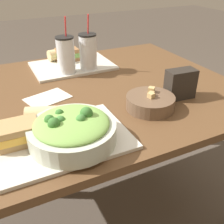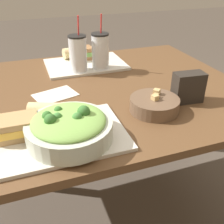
{
  "view_description": "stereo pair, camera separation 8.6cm",
  "coord_description": "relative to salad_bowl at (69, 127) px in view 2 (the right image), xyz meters",
  "views": [
    {
      "loc": [
        -0.34,
        -0.97,
        1.25
      ],
      "look_at": [
        -0.02,
        -0.3,
        0.82
      ],
      "focal_mm": 42.0,
      "sensor_mm": 36.0,
      "label": 1
    },
    {
      "loc": [
        -0.26,
        -1.01,
        1.25
      ],
      "look_at": [
        -0.02,
        -0.3,
        0.82
      ],
      "focal_mm": 42.0,
      "sensor_mm": 36.0,
      "label": 2
    }
  ],
  "objects": [
    {
      "name": "drink_cup_dark",
      "position": [
        0.16,
        0.55,
        0.04
      ],
      "size": [
        0.09,
        0.09,
        0.26
      ],
      "color": "silver",
      "rests_on": "tray_far"
    },
    {
      "name": "tray_near",
      "position": [
        -0.03,
        0.03,
        -0.05
      ],
      "size": [
        0.41,
        0.29,
        0.01
      ],
      "color": "beige",
      "rests_on": "dining_table"
    },
    {
      "name": "soup_bowl",
      "position": [
        0.33,
        0.09,
        -0.03
      ],
      "size": [
        0.18,
        0.18,
        0.07
      ],
      "color": "brown",
      "rests_on": "dining_table"
    },
    {
      "name": "sandwich_far",
      "position": [
        0.21,
        0.72,
        -0.01
      ],
      "size": [
        0.12,
        0.09,
        0.06
      ],
      "rotation": [
        0.0,
        0.0,
        0.01
      ],
      "color": "olive",
      "rests_on": "tray_far"
    },
    {
      "name": "chip_bag",
      "position": [
        0.49,
        0.11,
        0.01
      ],
      "size": [
        0.12,
        0.07,
        0.12
      ],
      "rotation": [
        0.0,
        0.0,
        -0.09
      ],
      "color": "#28231E",
      "rests_on": "dining_table"
    },
    {
      "name": "baguette_far",
      "position": [
        0.17,
        0.75,
        -0.01
      ],
      "size": [
        0.11,
        0.07,
        0.06
      ],
      "rotation": [
        0.0,
        0.0,
        1.73
      ],
      "color": "#DBBC84",
      "rests_on": "tray_far"
    },
    {
      "name": "baguette_near",
      "position": [
        -0.05,
        0.14,
        -0.01
      ],
      "size": [
        0.13,
        0.1,
        0.06
      ],
      "rotation": [
        0.0,
        0.0,
        1.2
      ],
      "color": "#DBBC84",
      "rests_on": "tray_near"
    },
    {
      "name": "sandwich_near",
      "position": [
        -0.15,
        0.07,
        -0.01
      ],
      "size": [
        0.13,
        0.09,
        0.06
      ],
      "rotation": [
        0.0,
        0.0,
        -0.01
      ],
      "color": "tan",
      "rests_on": "tray_near"
    },
    {
      "name": "ground_plane",
      "position": [
        0.17,
        0.34,
        -0.82
      ],
      "size": [
        12.0,
        12.0,
        0.0
      ],
      "primitive_type": "plane",
      "color": "#4C4238"
    },
    {
      "name": "drink_cup_red",
      "position": [
        0.27,
        0.55,
        0.04
      ],
      "size": [
        0.09,
        0.09,
        0.26
      ],
      "color": "silver",
      "rests_on": "tray_far"
    },
    {
      "name": "salad_bowl",
      "position": [
        0.0,
        0.0,
        0.0
      ],
      "size": [
        0.26,
        0.26,
        0.1
      ],
      "color": "beige",
      "rests_on": "tray_near"
    },
    {
      "name": "tray_far",
      "position": [
        0.21,
        0.64,
        -0.05
      ],
      "size": [
        0.41,
        0.29,
        0.01
      ],
      "color": "beige",
      "rests_on": "dining_table"
    },
    {
      "name": "napkin_folded",
      "position": [
        0.01,
        0.34,
        -0.05
      ],
      "size": [
        0.19,
        0.16,
        0.0
      ],
      "color": "silver",
      "rests_on": "dining_table"
    },
    {
      "name": "dining_table",
      "position": [
        0.17,
        0.34,
        -0.15
      ],
      "size": [
        1.33,
        1.01,
        0.76
      ],
      "color": "brown",
      "rests_on": "ground_plane"
    }
  ]
}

